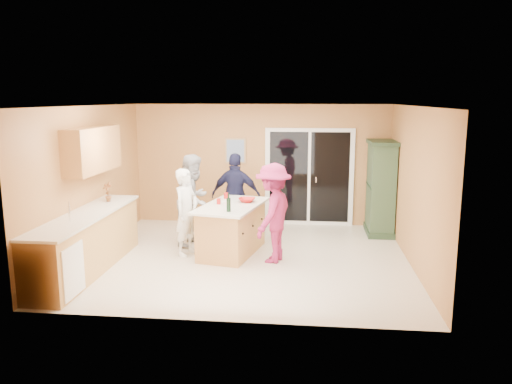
# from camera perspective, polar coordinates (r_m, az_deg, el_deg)

# --- Properties ---
(floor) EXTENTS (5.50, 5.50, 0.00)m
(floor) POSITION_cam_1_polar(r_m,az_deg,el_deg) (8.71, -1.06, -7.56)
(floor) COLOR beige
(floor) RESTS_ON ground
(ceiling) EXTENTS (5.50, 5.00, 0.10)m
(ceiling) POSITION_cam_1_polar(r_m,az_deg,el_deg) (8.27, -1.12, 9.81)
(ceiling) COLOR silver
(ceiling) RESTS_ON wall_back
(wall_back) EXTENTS (5.50, 0.10, 2.60)m
(wall_back) POSITION_cam_1_polar(r_m,az_deg,el_deg) (10.85, 0.55, 3.14)
(wall_back) COLOR #DEA95B
(wall_back) RESTS_ON ground
(wall_front) EXTENTS (5.50, 0.10, 2.60)m
(wall_front) POSITION_cam_1_polar(r_m,az_deg,el_deg) (5.97, -4.08, -3.18)
(wall_front) COLOR #DEA95B
(wall_front) RESTS_ON ground
(wall_left) EXTENTS (0.10, 5.00, 2.60)m
(wall_left) POSITION_cam_1_polar(r_m,az_deg,el_deg) (9.14, -18.46, 1.16)
(wall_left) COLOR #DEA95B
(wall_left) RESTS_ON ground
(wall_right) EXTENTS (0.10, 5.00, 2.60)m
(wall_right) POSITION_cam_1_polar(r_m,az_deg,el_deg) (8.50, 17.63, 0.52)
(wall_right) COLOR #DEA95B
(wall_right) RESTS_ON ground
(left_cabinet_run) EXTENTS (0.65, 3.05, 1.24)m
(left_cabinet_run) POSITION_cam_1_polar(r_m,az_deg,el_deg) (8.27, -19.19, -5.81)
(left_cabinet_run) COLOR tan
(left_cabinet_run) RESTS_ON floor
(upper_cabinets) EXTENTS (0.35, 1.60, 0.75)m
(upper_cabinets) POSITION_cam_1_polar(r_m,az_deg,el_deg) (8.82, -18.17, 4.62)
(upper_cabinets) COLOR tan
(upper_cabinets) RESTS_ON wall_left
(sliding_door) EXTENTS (1.90, 0.07, 2.10)m
(sliding_door) POSITION_cam_1_polar(r_m,az_deg,el_deg) (10.80, 6.09, 1.71)
(sliding_door) COLOR white
(sliding_door) RESTS_ON floor
(framed_picture) EXTENTS (0.46, 0.04, 0.56)m
(framed_picture) POSITION_cam_1_polar(r_m,az_deg,el_deg) (10.85, -2.36, 4.73)
(framed_picture) COLOR #A17C50
(framed_picture) RESTS_ON wall_back
(kitchen_island) EXTENTS (1.24, 1.84, 0.89)m
(kitchen_island) POSITION_cam_1_polar(r_m,az_deg,el_deg) (8.88, -2.78, -4.41)
(kitchen_island) COLOR tan
(kitchen_island) RESTS_ON floor
(green_hutch) EXTENTS (0.54, 1.03, 1.89)m
(green_hutch) POSITION_cam_1_polar(r_m,az_deg,el_deg) (10.37, 14.05, 0.35)
(green_hutch) COLOR #223824
(green_hutch) RESTS_ON floor
(woman_white) EXTENTS (0.55, 0.65, 1.53)m
(woman_white) POSITION_cam_1_polar(r_m,az_deg,el_deg) (8.80, -7.96, -2.29)
(woman_white) COLOR silver
(woman_white) RESTS_ON floor
(woman_grey) EXTENTS (0.83, 0.96, 1.71)m
(woman_grey) POSITION_cam_1_polar(r_m,az_deg,el_deg) (9.40, -7.08, -0.88)
(woman_grey) COLOR #AEADB0
(woman_grey) RESTS_ON floor
(woman_navy) EXTENTS (1.02, 0.50, 1.68)m
(woman_navy) POSITION_cam_1_polar(r_m,az_deg,el_deg) (9.77, -2.30, -0.45)
(woman_navy) COLOR #1A1A39
(woman_navy) RESTS_ON floor
(woman_magenta) EXTENTS (0.90, 1.21, 1.67)m
(woman_magenta) POSITION_cam_1_polar(r_m,az_deg,el_deg) (8.34, 1.96, -2.42)
(woman_magenta) COLOR #9A214D
(woman_magenta) RESTS_ON floor
(serving_bowl) EXTENTS (0.33, 0.33, 0.07)m
(serving_bowl) POSITION_cam_1_polar(r_m,az_deg,el_deg) (8.97, -1.06, -0.92)
(serving_bowl) COLOR #B01513
(serving_bowl) RESTS_ON kitchen_island
(tulip_vase) EXTENTS (0.21, 0.18, 0.34)m
(tulip_vase) POSITION_cam_1_polar(r_m,az_deg,el_deg) (9.08, -16.59, -0.00)
(tulip_vase) COLOR #B6121A
(tulip_vase) RESTS_ON left_cabinet_run
(tumbler_near) EXTENTS (0.08, 0.08, 0.10)m
(tumbler_near) POSITION_cam_1_polar(r_m,az_deg,el_deg) (8.80, -4.29, -1.07)
(tumbler_near) COLOR #B01513
(tumbler_near) RESTS_ON kitchen_island
(tumbler_far) EXTENTS (0.10, 0.10, 0.12)m
(tumbler_far) POSITION_cam_1_polar(r_m,az_deg,el_deg) (9.21, -3.43, -0.46)
(tumbler_far) COLOR #B01513
(tumbler_far) RESTS_ON kitchen_island
(wine_bottle) EXTENTS (0.07, 0.07, 0.31)m
(wine_bottle) POSITION_cam_1_polar(r_m,az_deg,el_deg) (8.21, -3.15, -1.43)
(wine_bottle) COLOR black
(wine_bottle) RESTS_ON kitchen_island
(white_plate) EXTENTS (0.27, 0.27, 0.01)m
(white_plate) POSITION_cam_1_polar(r_m,az_deg,el_deg) (9.20, -3.64, -0.82)
(white_plate) COLOR silver
(white_plate) RESTS_ON kitchen_island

